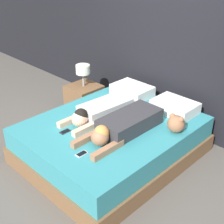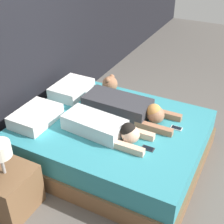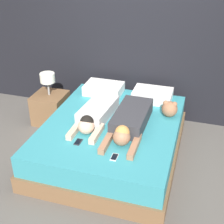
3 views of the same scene
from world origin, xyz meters
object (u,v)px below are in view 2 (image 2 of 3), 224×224
Objects in this scene: pillow_head_left at (36,116)px; cell_phone_right at (176,128)px; nightstand at (9,188)px; person_left at (105,127)px; person_right at (126,107)px; cell_phone_left at (148,148)px; plush_toy at (110,84)px; pillow_head_right at (72,89)px; bed at (112,140)px.

pillow_head_left reaches higher than cell_phone_right.
nightstand reaches higher than pillow_head_left.
person_right is (0.46, -0.04, 0.01)m from person_left.
cell_phone_left is (0.13, -1.31, -0.07)m from pillow_head_left.
pillow_head_right is at bearing 125.86° from plush_toy.
bed is at bearing -64.87° from pillow_head_left.
nightstand reaches higher than person_left.
pillow_head_right is at bearing 65.28° from cell_phone_left.
cell_phone_left is at bearing -135.43° from person_right.
cell_phone_right is at bearing -70.96° from bed.
person_left is 1.23× the size of nightstand.
person_right is (0.61, -0.84, 0.02)m from pillow_head_left.
person_left reaches higher than pillow_head_right.
plush_toy is at bearing 45.16° from cell_phone_left.
pillow_head_right is at bearing 54.00° from person_left.
pillow_head_right is at bearing 84.86° from cell_phone_right.
bed is 1.84× the size of person_right.
person_right is at bearing 44.57° from cell_phone_left.
bed is 16.43× the size of cell_phone_left.
cell_phone_right is (0.47, -0.15, 0.00)m from cell_phone_left.
person_left is 0.96m from plush_toy.
person_right is at bearing -13.68° from bed.
person_right is at bearing 89.35° from cell_phone_right.
person_right is 1.54m from nightstand.
cell_phone_right is (0.60, -1.46, -0.07)m from pillow_head_left.
bed is 3.81× the size of pillow_head_left.
pillow_head_left is (-0.37, 0.78, 0.32)m from bed.
pillow_head_left is 1.11m from plush_toy.
cell_phone_right is at bearing -55.47° from person_left.
person_right reaches higher than pillow_head_left.
pillow_head_right reaches higher than cell_phone_right.
pillow_head_left is at bearing 180.00° from pillow_head_right.
pillow_head_left is 4.31× the size of cell_phone_left.
pillow_head_left is 1.58m from cell_phone_right.
cell_phone_right is at bearing -90.65° from person_right.
pillow_head_left is 1.04m from person_right.
pillow_head_left is at bearing 125.91° from person_right.
plush_toy is 0.27× the size of nightstand.
bed is at bearing -24.78° from nightstand.
person_left is at bearing 124.53° from cell_phone_right.
person_right reaches higher than cell_phone_right.
person_left is at bearing 175.51° from person_right.
person_left is 0.80m from cell_phone_right.
plush_toy reaches higher than cell_phone_right.
cell_phone_left is 0.59× the size of plush_toy.
bed is 0.84m from plush_toy.
bed is 0.92m from pillow_head_left.
plush_toy is at bearing 45.82° from person_right.
nightstand reaches higher than cell_phone_right.
person_right reaches higher than plush_toy.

